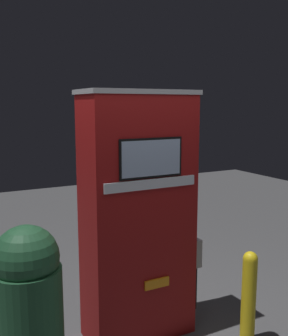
% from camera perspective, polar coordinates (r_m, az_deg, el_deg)
% --- Properties ---
extents(gas_pump, '(1.05, 0.51, 2.21)m').
position_cam_1_polar(gas_pump, '(3.50, -0.86, -7.10)').
color(gas_pump, maroon).
rests_on(gas_pump, ground_plane).
extents(safety_bollard, '(0.13, 0.13, 0.84)m').
position_cam_1_polar(safety_bollard, '(3.72, 14.96, -17.40)').
color(safety_bollard, yellow).
rests_on(safety_bollard, ground_plane).
extents(trash_bin, '(0.50, 0.50, 1.25)m').
position_cam_1_polar(trash_bin, '(3.15, -16.41, -18.75)').
color(trash_bin, '#1E4C2D').
rests_on(trash_bin, ground_plane).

